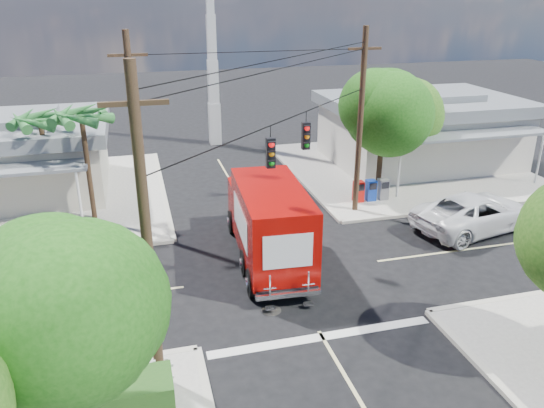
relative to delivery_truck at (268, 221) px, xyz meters
name	(u,v)px	position (x,y,z in m)	size (l,w,h in m)	color
ground	(285,274)	(0.33, -1.34, -1.73)	(120.00, 120.00, 0.00)	black
sidewalk_ne	(402,168)	(11.21, 9.54, -1.66)	(14.12, 14.12, 0.14)	#9B968C
sidewalk_nw	(31,201)	(-10.55, 9.54, -1.66)	(14.12, 14.12, 0.14)	#9B968C
road_markings	(296,292)	(0.33, -2.81, -1.73)	(32.00, 32.00, 0.01)	beige
building_ne	(421,128)	(12.83, 10.63, 0.59)	(11.80, 10.20, 4.50)	silver
building_nw	(6,155)	(-11.67, 11.13, 0.49)	(10.80, 10.20, 4.30)	beige
radio_tower	(212,65)	(0.83, 18.66, 3.91)	(0.80, 0.80, 17.00)	silver
tree_sw_front	(64,306)	(-6.66, -8.88, 2.60)	(3.88, 3.78, 6.03)	#422D1C
tree_ne_front	(384,110)	(7.54, 5.42, 3.04)	(4.21, 4.14, 6.66)	#422D1C
tree_ne_back	(408,110)	(10.14, 7.62, 2.46)	(3.77, 3.66, 5.82)	#422D1C
palm_nw_front	(81,118)	(-7.17, 6.16, 3.31)	(3.01, 3.08, 5.59)	#422D1C
palm_nw_back	(40,122)	(-9.17, 7.66, 2.94)	(3.01, 3.08, 5.19)	#422D1C
utility_poles	(235,152)	(-1.25, 0.27, 2.94)	(12.00, 10.68, 9.00)	#473321
picket_fence	(59,391)	(-7.47, -6.94, -1.05)	(5.94, 0.06, 1.00)	silver
vending_boxes	(371,190)	(6.83, 4.86, -1.04)	(1.90, 0.50, 1.10)	#BA100B
delivery_truck	(268,221)	(0.00, 0.00, 0.00)	(2.97, 8.01, 3.41)	black
parked_car	(476,212)	(10.07, 0.44, -0.87)	(2.85, 6.19, 1.72)	silver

